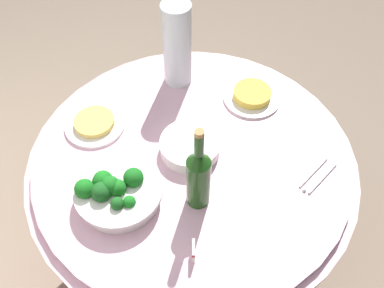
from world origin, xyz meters
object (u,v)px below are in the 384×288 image
Objects in this scene: serving_tongs at (317,177)px; food_plate_noodles at (95,123)px; plate_stack at (190,146)px; decorative_fruit_vase at (177,47)px; label_placard_front at (194,250)px; broccoli_bowl at (116,191)px; wine_bottle at (198,177)px; food_plate_fried_egg at (252,96)px.

food_plate_noodles is (0.59, 0.54, 0.01)m from serving_tongs.
plate_stack is at bearing 43.87° from serving_tongs.
decorative_fruit_vase is 0.42m from food_plate_noodles.
decorative_fruit_vase reaches higher than label_placard_front.
wine_bottle reaches higher than broccoli_bowl.
wine_bottle is at bearing 156.66° from decorative_fruit_vase.
decorative_fruit_vase is 0.76m from label_placard_front.
plate_stack is at bearing 156.91° from decorative_fruit_vase.
food_plate_noodles is at bearing -9.81° from broccoli_bowl.
wine_bottle reaches higher than food_plate_noodles.
decorative_fruit_vase is 1.55× the size of food_plate_noodles.
plate_stack is 1.26× the size of serving_tongs.
plate_stack is 0.39m from label_placard_front.
plate_stack is 0.95× the size of food_plate_noodles.
decorative_fruit_vase is 0.34m from food_plate_fried_egg.
wine_bottle reaches higher than food_plate_fried_egg.
label_placard_front is (-0.02, 0.49, 0.03)m from serving_tongs.
wine_bottle is 0.42m from serving_tongs.
label_placard_front is (-0.43, 0.52, 0.01)m from food_plate_fried_egg.
serving_tongs is at bearing -108.90° from wine_bottle.
broccoli_bowl is 0.27m from wine_bottle.
label_placard_front is (-0.15, 0.11, -0.10)m from wine_bottle.
food_plate_noodles is (0.46, 0.16, -0.12)m from wine_bottle.
plate_stack reaches higher than food_plate_fried_egg.
food_plate_fried_egg is (0.10, -0.33, -0.01)m from plate_stack.
serving_tongs is at bearing 175.68° from food_plate_fried_egg.
food_plate_fried_egg is at bearing -107.51° from food_plate_noodles.
food_plate_fried_egg is 1.00× the size of food_plate_noodles.
plate_stack is (0.05, -0.30, -0.02)m from broccoli_bowl.
broccoli_bowl is 0.82× the size of decorative_fruit_vase.
decorative_fruit_vase reaches higher than plate_stack.
decorative_fruit_vase is at bearing -26.31° from label_placard_front.
broccoli_bowl is 1.27× the size of food_plate_noodles.
label_placard_front reaches higher than food_plate_fried_egg.
serving_tongs is 3.03× the size of label_placard_front.
label_placard_front is (-0.68, 0.33, -0.13)m from decorative_fruit_vase.
food_plate_noodles is at bearing 98.98° from decorative_fruit_vase.
plate_stack is 0.95× the size of food_plate_fried_egg.
label_placard_front is at bearing -159.41° from broccoli_bowl.
decorative_fruit_vase reaches higher than food_plate_fried_egg.
label_placard_front is (-0.34, 0.19, 0.01)m from plate_stack.
food_plate_noodles is (0.18, 0.57, -0.00)m from food_plate_fried_egg.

